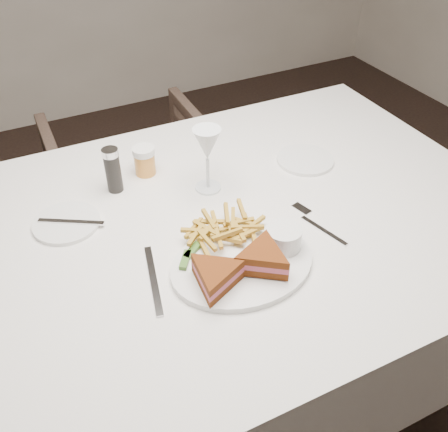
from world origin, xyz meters
TOP-DOWN VIEW (x-y plane):
  - table at (0.21, 0.33)m, footprint 1.52×1.03m
  - chair_far at (0.25, 1.16)m, footprint 0.64×0.61m
  - table_setting at (0.20, 0.27)m, footprint 0.83×0.61m

SIDE VIEW (x-z plane):
  - chair_far at x=0.25m, z-range 0.00..0.64m
  - table at x=0.21m, z-range 0.00..0.75m
  - table_setting at x=0.20m, z-range 0.70..0.88m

